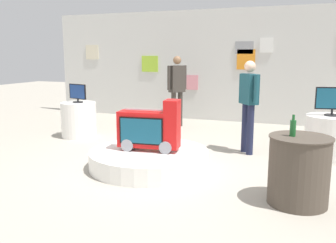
# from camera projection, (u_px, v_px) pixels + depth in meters

# --- Properties ---
(ground_plane) EXTENTS (30.00, 30.00, 0.00)m
(ground_plane) POSITION_uv_depth(u_px,v_px,m) (158.00, 169.00, 5.69)
(ground_plane) COLOR #A8A091
(back_wall_display) EXTENTS (10.06, 0.13, 2.95)m
(back_wall_display) POSITION_uv_depth(u_px,v_px,m) (223.00, 66.00, 9.64)
(back_wall_display) COLOR silver
(back_wall_display) RESTS_ON ground
(main_display_pedestal) EXTENTS (1.89, 1.89, 0.28)m
(main_display_pedestal) POSITION_uv_depth(u_px,v_px,m) (149.00, 159.00, 5.77)
(main_display_pedestal) COLOR white
(main_display_pedestal) RESTS_ON ground
(novelty_firetruck_tv) EXTENTS (0.99, 0.44, 0.81)m
(novelty_firetruck_tv) POSITION_uv_depth(u_px,v_px,m) (150.00, 130.00, 5.67)
(novelty_firetruck_tv) COLOR gray
(novelty_firetruck_tv) RESTS_ON main_display_pedestal
(display_pedestal_left_rear) EXTENTS (0.75, 0.75, 0.76)m
(display_pedestal_left_rear) POSITION_uv_depth(u_px,v_px,m) (79.00, 120.00, 7.88)
(display_pedestal_left_rear) COLOR white
(display_pedestal_left_rear) RESTS_ON ground
(tv_on_left_rear) EXTENTS (0.48, 0.22, 0.40)m
(tv_on_left_rear) POSITION_uv_depth(u_px,v_px,m) (78.00, 93.00, 7.77)
(tv_on_left_rear) COLOR black
(tv_on_left_rear) RESTS_ON display_pedestal_left_rear
(display_pedestal_center_rear) EXTENTS (0.82, 0.82, 0.76)m
(display_pedestal_center_rear) POSITION_uv_depth(u_px,v_px,m) (330.00, 137.00, 6.18)
(display_pedestal_center_rear) COLOR white
(display_pedestal_center_rear) RESTS_ON ground
(tv_on_center_rear) EXTENTS (0.56, 0.24, 0.48)m
(tv_on_center_rear) POSITION_uv_depth(u_px,v_px,m) (333.00, 100.00, 6.06)
(tv_on_center_rear) COLOR black
(tv_on_center_rear) RESTS_ON display_pedestal_center_rear
(side_table_round) EXTENTS (0.73, 0.73, 0.83)m
(side_table_round) POSITION_uv_depth(u_px,v_px,m) (299.00, 170.00, 4.30)
(side_table_round) COLOR #4C4238
(side_table_round) RESTS_ON ground
(bottle_on_side_table) EXTENTS (0.07, 0.07, 0.26)m
(bottle_on_side_table) POSITION_uv_depth(u_px,v_px,m) (293.00, 128.00, 4.22)
(bottle_on_side_table) COLOR #195926
(bottle_on_side_table) RESTS_ON side_table_round
(shopper_browsing_near_truck) EXTENTS (0.38, 0.47, 1.74)m
(shopper_browsing_near_truck) POSITION_uv_depth(u_px,v_px,m) (177.00, 86.00, 8.92)
(shopper_browsing_near_truck) COLOR #38332D
(shopper_browsing_near_truck) RESTS_ON ground
(shopper_browsing_rear) EXTENTS (0.39, 0.46, 1.67)m
(shopper_browsing_rear) POSITION_uv_depth(u_px,v_px,m) (249.00, 100.00, 6.45)
(shopper_browsing_rear) COLOR #1E233F
(shopper_browsing_rear) RESTS_ON ground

